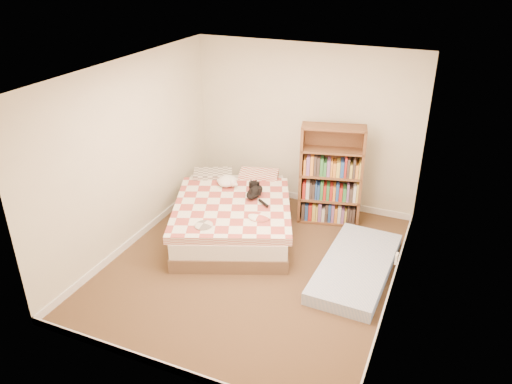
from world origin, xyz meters
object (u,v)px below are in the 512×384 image
at_px(bed, 234,214).
at_px(bookshelf, 330,187).
at_px(black_cat, 256,191).
at_px(white_dog, 227,181).
at_px(floor_mattress, 356,267).

bearing_deg(bed, bookshelf, 12.82).
height_order(bed, bookshelf, bookshelf).
height_order(black_cat, white_dog, black_cat).
xyz_separation_m(floor_mattress, black_cat, (-1.61, 0.55, 0.51)).
relative_size(bed, black_cat, 3.73).
bearing_deg(floor_mattress, white_dog, 164.27).
relative_size(bookshelf, white_dog, 3.77).
height_order(bed, black_cat, black_cat).
bearing_deg(white_dog, floor_mattress, -44.07).
height_order(bookshelf, black_cat, bookshelf).
height_order(bed, white_dog, white_dog).
bearing_deg(floor_mattress, bed, 171.19).
xyz_separation_m(bookshelf, floor_mattress, (0.69, -1.17, -0.47)).
relative_size(black_cat, white_dog, 1.73).
xyz_separation_m(bed, floor_mattress, (1.86, -0.35, -0.18)).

